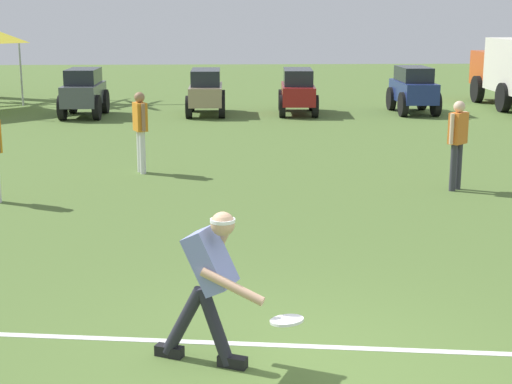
{
  "coord_description": "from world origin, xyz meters",
  "views": [
    {
      "loc": [
        -0.66,
        -6.14,
        3.06
      ],
      "look_at": [
        -0.27,
        3.17,
        0.9
      ],
      "focal_mm": 55.0,
      "sensor_mm": 36.0,
      "label": 1
    }
  ],
  "objects_px": {
    "teammate_midfield": "(458,137)",
    "parked_car_slot_a": "(84,91)",
    "teammate_near_sideline": "(140,125)",
    "parked_car_slot_c": "(298,90)",
    "parked_car_slot_d": "(413,89)",
    "frisbee_in_flight": "(287,320)",
    "parked_car_slot_b": "(206,90)",
    "frisbee_thrower": "(210,279)"
  },
  "relations": [
    {
      "from": "teammate_midfield",
      "to": "parked_car_slot_a",
      "type": "xyz_separation_m",
      "value": [
        -8.13,
        10.1,
        -0.2
      ]
    },
    {
      "from": "teammate_near_sideline",
      "to": "parked_car_slot_c",
      "type": "xyz_separation_m",
      "value": [
        3.85,
        8.77,
        -0.22
      ]
    },
    {
      "from": "parked_car_slot_c",
      "to": "parked_car_slot_d",
      "type": "relative_size",
      "value": 1.04
    },
    {
      "from": "teammate_near_sideline",
      "to": "parked_car_slot_c",
      "type": "relative_size",
      "value": 0.64
    },
    {
      "from": "frisbee_in_flight",
      "to": "parked_car_slot_a",
      "type": "relative_size",
      "value": 0.17
    },
    {
      "from": "parked_car_slot_b",
      "to": "frisbee_thrower",
      "type": "bearing_deg",
      "value": -88.73
    },
    {
      "from": "parked_car_slot_a",
      "to": "parked_car_slot_d",
      "type": "bearing_deg",
      "value": 2.24
    },
    {
      "from": "parked_car_slot_a",
      "to": "parked_car_slot_d",
      "type": "height_order",
      "value": "same"
    },
    {
      "from": "parked_car_slot_b",
      "to": "parked_car_slot_c",
      "type": "height_order",
      "value": "same"
    },
    {
      "from": "parked_car_slot_b",
      "to": "frisbee_in_flight",
      "type": "bearing_deg",
      "value": -86.72
    },
    {
      "from": "teammate_near_sideline",
      "to": "parked_car_slot_c",
      "type": "bearing_deg",
      "value": 66.32
    },
    {
      "from": "teammate_near_sideline",
      "to": "parked_car_slot_d",
      "type": "distance_m",
      "value": 11.46
    },
    {
      "from": "frisbee_thrower",
      "to": "frisbee_in_flight",
      "type": "bearing_deg",
      "value": -37.74
    },
    {
      "from": "frisbee_thrower",
      "to": "parked_car_slot_d",
      "type": "bearing_deg",
      "value": 71.03
    },
    {
      "from": "parked_car_slot_b",
      "to": "parked_car_slot_a",
      "type": "bearing_deg",
      "value": -174.59
    },
    {
      "from": "frisbee_thrower",
      "to": "teammate_midfield",
      "type": "distance_m",
      "value": 7.92
    },
    {
      "from": "teammate_near_sideline",
      "to": "parked_car_slot_b",
      "type": "height_order",
      "value": "teammate_near_sideline"
    },
    {
      "from": "parked_car_slot_b",
      "to": "parked_car_slot_d",
      "type": "bearing_deg",
      "value": 0.42
    },
    {
      "from": "parked_car_slot_a",
      "to": "parked_car_slot_b",
      "type": "height_order",
      "value": "parked_car_slot_a"
    },
    {
      "from": "frisbee_in_flight",
      "to": "teammate_midfield",
      "type": "distance_m",
      "value": 8.05
    },
    {
      "from": "frisbee_thrower",
      "to": "parked_car_slot_b",
      "type": "xyz_separation_m",
      "value": [
        -0.38,
        17.18,
        -0.07
      ]
    },
    {
      "from": "frisbee_in_flight",
      "to": "parked_car_slot_b",
      "type": "xyz_separation_m",
      "value": [
        -1.01,
        17.67,
        0.12
      ]
    },
    {
      "from": "parked_car_slot_b",
      "to": "parked_car_slot_d",
      "type": "height_order",
      "value": "parked_car_slot_d"
    },
    {
      "from": "parked_car_slot_c",
      "to": "frisbee_thrower",
      "type": "bearing_deg",
      "value": -97.91
    },
    {
      "from": "frisbee_in_flight",
      "to": "teammate_near_sideline",
      "type": "distance_m",
      "value": 9.19
    },
    {
      "from": "teammate_near_sideline",
      "to": "parked_car_slot_c",
      "type": "height_order",
      "value": "teammate_near_sideline"
    },
    {
      "from": "frisbee_thrower",
      "to": "teammate_near_sideline",
      "type": "height_order",
      "value": "teammate_near_sideline"
    },
    {
      "from": "parked_car_slot_c",
      "to": "parked_car_slot_d",
      "type": "xyz_separation_m",
      "value": [
        3.53,
        0.0,
        0.02
      ]
    },
    {
      "from": "frisbee_thrower",
      "to": "parked_car_slot_b",
      "type": "distance_m",
      "value": 17.19
    },
    {
      "from": "frisbee_in_flight",
      "to": "parked_car_slot_d",
      "type": "bearing_deg",
      "value": 73.38
    },
    {
      "from": "parked_car_slot_d",
      "to": "parked_car_slot_a",
      "type": "bearing_deg",
      "value": -177.76
    },
    {
      "from": "parked_car_slot_a",
      "to": "parked_car_slot_c",
      "type": "xyz_separation_m",
      "value": [
        6.36,
        0.38,
        -0.02
      ]
    },
    {
      "from": "frisbee_thrower",
      "to": "parked_car_slot_c",
      "type": "bearing_deg",
      "value": 82.09
    },
    {
      "from": "teammate_near_sideline",
      "to": "parked_car_slot_d",
      "type": "relative_size",
      "value": 0.66
    },
    {
      "from": "parked_car_slot_a",
      "to": "frisbee_thrower",
      "type": "bearing_deg",
      "value": -76.76
    },
    {
      "from": "frisbee_thrower",
      "to": "parked_car_slot_d",
      "type": "xyz_separation_m",
      "value": [
        5.92,
        17.23,
        -0.05
      ]
    },
    {
      "from": "teammate_midfield",
      "to": "parked_car_slot_a",
      "type": "height_order",
      "value": "teammate_midfield"
    },
    {
      "from": "teammate_midfield",
      "to": "parked_car_slot_c",
      "type": "distance_m",
      "value": 10.64
    },
    {
      "from": "parked_car_slot_a",
      "to": "parked_car_slot_b",
      "type": "xyz_separation_m",
      "value": [
        3.58,
        0.34,
        -0.02
      ]
    },
    {
      "from": "parked_car_slot_a",
      "to": "parked_car_slot_b",
      "type": "relative_size",
      "value": 0.98
    },
    {
      "from": "parked_car_slot_d",
      "to": "teammate_midfield",
      "type": "bearing_deg",
      "value": -99.5
    },
    {
      "from": "frisbee_in_flight",
      "to": "parked_car_slot_a",
      "type": "xyz_separation_m",
      "value": [
        -4.6,
        17.33,
        0.14
      ]
    }
  ]
}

